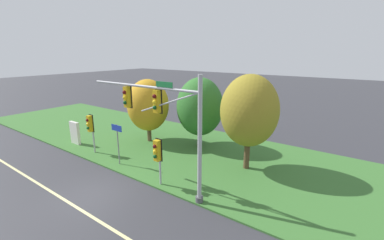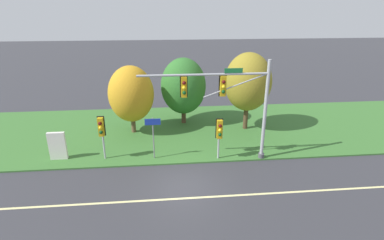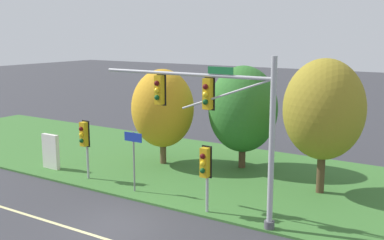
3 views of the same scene
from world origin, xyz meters
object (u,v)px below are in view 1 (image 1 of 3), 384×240
at_px(tree_nearest_road, 148,105).
at_px(info_kiosk, 75,133).
at_px(pedestrian_signal_near_kerb, 90,126).
at_px(pedestrian_signal_further_along, 158,153).
at_px(tree_left_of_mast, 200,107).
at_px(traffic_signal_mast, 164,116).
at_px(route_sign_post, 118,138).
at_px(tree_behind_signpost, 249,111).

distance_m(tree_nearest_road, info_kiosk, 6.55).
distance_m(pedestrian_signal_near_kerb, pedestrian_signal_further_along, 7.54).
relative_size(pedestrian_signal_near_kerb, tree_left_of_mast, 0.54).
distance_m(pedestrian_signal_further_along, tree_nearest_road, 8.05).
xyz_separation_m(pedestrian_signal_further_along, tree_nearest_road, (-5.98, 5.26, 1.14)).
bearing_deg(traffic_signal_mast, info_kiosk, 174.25).
bearing_deg(pedestrian_signal_further_along, route_sign_post, 172.18).
relative_size(pedestrian_signal_further_along, tree_behind_signpost, 0.46).
relative_size(traffic_signal_mast, pedestrian_signal_further_along, 2.85).
xyz_separation_m(tree_left_of_mast, info_kiosk, (-8.70, -5.85, -2.31)).
distance_m(pedestrian_signal_near_kerb, tree_nearest_road, 4.91).
bearing_deg(route_sign_post, pedestrian_signal_further_along, -7.82).
bearing_deg(pedestrian_signal_near_kerb, pedestrian_signal_further_along, -5.33).
bearing_deg(pedestrian_signal_further_along, tree_left_of_mast, 104.68).
relative_size(pedestrian_signal_further_along, tree_left_of_mast, 0.51).
xyz_separation_m(route_sign_post, info_kiosk, (-6.28, 0.51, -0.97)).
distance_m(pedestrian_signal_further_along, route_sign_post, 4.28).
xyz_separation_m(traffic_signal_mast, pedestrian_signal_near_kerb, (-8.11, 0.73, -2.10)).
bearing_deg(traffic_signal_mast, tree_nearest_road, 141.20).
bearing_deg(route_sign_post, tree_left_of_mast, 69.16).
bearing_deg(traffic_signal_mast, tree_behind_signpost, 63.71).
bearing_deg(tree_nearest_road, pedestrian_signal_near_kerb, -108.52).
relative_size(route_sign_post, info_kiosk, 1.51).
xyz_separation_m(pedestrian_signal_near_kerb, route_sign_post, (3.27, -0.12, -0.26)).
distance_m(route_sign_post, info_kiosk, 6.37).
height_order(route_sign_post, tree_behind_signpost, tree_behind_signpost).
height_order(pedestrian_signal_further_along, tree_behind_signpost, tree_behind_signpost).
bearing_deg(tree_nearest_road, tree_behind_signpost, -0.77).
bearing_deg(tree_behind_signpost, tree_left_of_mast, 160.19).
xyz_separation_m(pedestrian_signal_further_along, tree_behind_signpost, (3.16, 5.14, 1.89)).
xyz_separation_m(pedestrian_signal_near_kerb, pedestrian_signal_further_along, (7.51, -0.70, -0.15)).
distance_m(traffic_signal_mast, pedestrian_signal_further_along, 2.33).
bearing_deg(traffic_signal_mast, pedestrian_signal_near_kerb, 174.85).
xyz_separation_m(pedestrian_signal_near_kerb, tree_nearest_road, (1.53, 4.56, 0.99)).
bearing_deg(tree_nearest_road, tree_left_of_mast, 21.89).
bearing_deg(traffic_signal_mast, tree_left_of_mast, 109.20).
height_order(pedestrian_signal_near_kerb, tree_behind_signpost, tree_behind_signpost).
bearing_deg(tree_behind_signpost, traffic_signal_mast, -116.29).
bearing_deg(pedestrian_signal_further_along, traffic_signal_mast, -2.92).
xyz_separation_m(traffic_signal_mast, tree_behind_signpost, (2.56, 5.17, -0.35)).
relative_size(pedestrian_signal_near_kerb, info_kiosk, 1.59).
distance_m(pedestrian_signal_near_kerb, tree_behind_signpost, 11.69).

